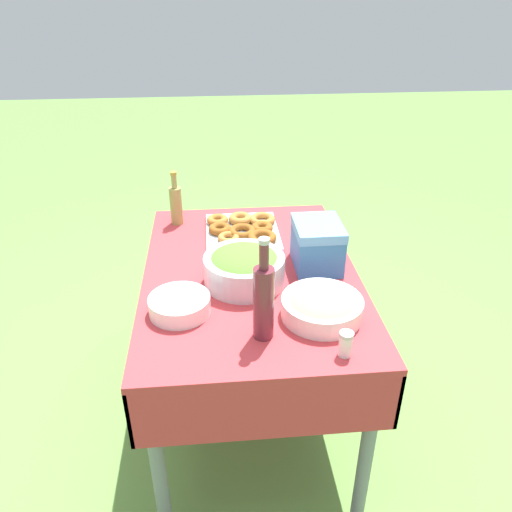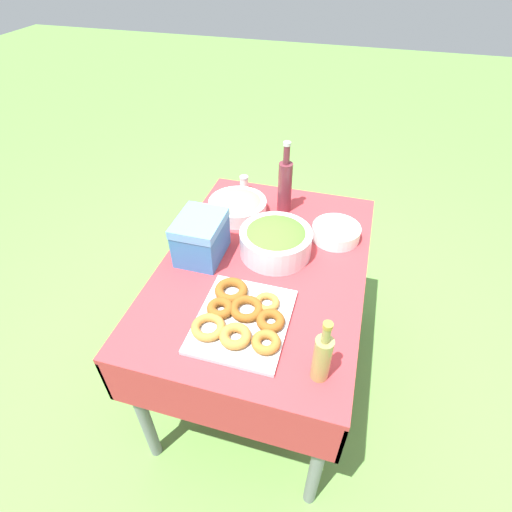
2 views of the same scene
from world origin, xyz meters
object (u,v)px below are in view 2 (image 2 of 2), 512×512
(pasta_bowl, at_px, (238,205))
(donut_platter, at_px, (241,317))
(olive_oil_bottle, at_px, (322,357))
(salad_bowl, at_px, (276,240))
(cooler_box, at_px, (201,237))
(plate_stack, at_px, (336,232))
(wine_bottle, at_px, (285,185))

(pasta_bowl, height_order, donut_platter, pasta_bowl)
(olive_oil_bottle, bearing_deg, salad_bowl, -153.22)
(olive_oil_bottle, relative_size, cooler_box, 1.12)
(salad_bowl, height_order, plate_stack, salad_bowl)
(salad_bowl, distance_m, pasta_bowl, 0.34)
(olive_oil_bottle, xyz_separation_m, cooler_box, (-0.44, -0.56, -0.01))
(plate_stack, height_order, cooler_box, cooler_box)
(salad_bowl, relative_size, olive_oil_bottle, 1.20)
(salad_bowl, xyz_separation_m, olive_oil_bottle, (0.54, 0.27, 0.03))
(olive_oil_bottle, bearing_deg, plate_stack, -176.76)
(salad_bowl, height_order, cooler_box, cooler_box)
(wine_bottle, bearing_deg, pasta_bowl, -67.36)
(pasta_bowl, height_order, olive_oil_bottle, olive_oil_bottle)
(wine_bottle, bearing_deg, plate_stack, 60.59)
(cooler_box, bearing_deg, donut_platter, 41.28)
(donut_platter, distance_m, olive_oil_bottle, 0.34)
(pasta_bowl, height_order, cooler_box, cooler_box)
(salad_bowl, relative_size, donut_platter, 0.79)
(pasta_bowl, xyz_separation_m, donut_platter, (0.63, 0.22, -0.02))
(salad_bowl, distance_m, olive_oil_bottle, 0.60)
(donut_platter, bearing_deg, plate_stack, 155.75)
(pasta_bowl, distance_m, donut_platter, 0.67)
(cooler_box, bearing_deg, wine_bottle, 148.86)
(donut_platter, bearing_deg, pasta_bowl, -161.12)
(salad_bowl, xyz_separation_m, donut_platter, (0.40, -0.02, -0.04))
(pasta_bowl, height_order, plate_stack, pasta_bowl)
(pasta_bowl, distance_m, wine_bottle, 0.24)
(olive_oil_bottle, xyz_separation_m, wine_bottle, (-0.86, -0.31, 0.04))
(salad_bowl, xyz_separation_m, pasta_bowl, (-0.24, -0.24, -0.02))
(plate_stack, distance_m, cooler_box, 0.59)
(salad_bowl, relative_size, cooler_box, 1.35)
(salad_bowl, bearing_deg, cooler_box, -71.39)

